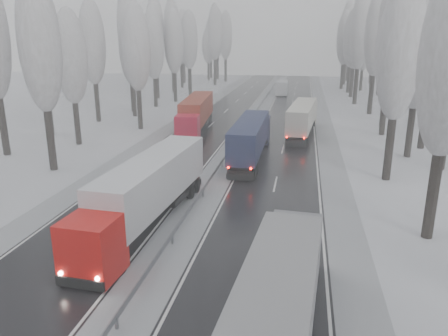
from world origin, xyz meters
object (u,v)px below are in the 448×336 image
(box_truck_distant, at_px, (282,88))
(truck_blue_box, at_px, (251,136))
(truck_grey_tarp, at_px, (276,316))
(truck_cream_box, at_px, (303,116))
(truck_red_red, at_px, (196,112))
(truck_red_white, at_px, (147,189))

(box_truck_distant, bearing_deg, truck_blue_box, -91.85)
(truck_grey_tarp, bearing_deg, truck_cream_box, 93.55)
(truck_red_red, bearing_deg, truck_grey_tarp, -78.00)
(truck_grey_tarp, height_order, truck_cream_box, truck_grey_tarp)
(truck_red_red, bearing_deg, truck_red_white, -87.81)
(truck_cream_box, bearing_deg, truck_red_white, -102.77)
(truck_grey_tarp, xyz_separation_m, truck_red_red, (-12.87, 40.66, 0.11))
(box_truck_distant, bearing_deg, truck_cream_box, -84.74)
(truck_cream_box, height_order, box_truck_distant, truck_cream_box)
(truck_red_white, bearing_deg, truck_grey_tarp, -48.42)
(truck_blue_box, bearing_deg, truck_cream_box, 68.39)
(truck_red_red, bearing_deg, truck_blue_box, -60.03)
(truck_grey_tarp, relative_size, box_truck_distant, 2.04)
(truck_red_white, height_order, truck_red_red, truck_red_red)
(truck_grey_tarp, bearing_deg, box_truck_distant, 97.31)
(truck_blue_box, xyz_separation_m, box_truck_distant, (0.25, 51.51, -0.89))
(truck_cream_box, xyz_separation_m, box_truck_distant, (-4.69, 39.12, -0.85))
(truck_blue_box, distance_m, truck_cream_box, 13.34)
(truck_grey_tarp, xyz_separation_m, truck_cream_box, (0.61, 41.09, -0.05))
(truck_cream_box, bearing_deg, truck_grey_tarp, -85.71)
(truck_red_white, bearing_deg, truck_blue_box, 79.02)
(truck_grey_tarp, bearing_deg, truck_red_white, 131.91)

